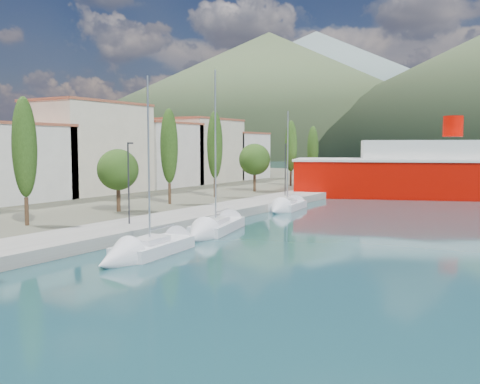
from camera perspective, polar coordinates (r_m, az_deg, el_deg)
The scene contains 9 objects.
ground at distance 138.18m, azimuth 23.16°, elevation 1.81°, with size 1400.00×1400.00×0.00m, color #1A4147.
quay at distance 51.17m, azimuth -1.77°, elevation -2.02°, with size 5.00×88.00×0.80m, color gray.
land_strip at distance 84.26m, azimuth -20.19°, elevation 0.39°, with size 70.00×148.00×0.70m, color #565644.
town_buildings at distance 73.63m, azimuth -12.38°, elevation 4.03°, with size 9.20×69.20×11.30m.
tree_row at distance 59.53m, azimuth -3.83°, elevation 4.00°, with size 4.06×62.44×9.87m.
lamp_posts at distance 42.36m, azimuth -9.51°, elevation 1.47°, with size 0.15×46.04×6.06m.
sailboat_near at distance 31.86m, azimuth -11.21°, elevation -6.53°, with size 3.25×8.35×11.70m.
sailboat_mid at distance 39.54m, azimuth -3.48°, elevation -4.21°, with size 4.57×9.52×13.26m.
sailboat_far at distance 54.24m, azimuth 4.57°, elevation -1.73°, with size 3.37×7.79×11.09m.
Camera 1 is at (18.37, -16.79, 6.61)m, focal length 40.00 mm.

